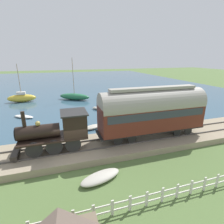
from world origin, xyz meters
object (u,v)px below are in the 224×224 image
at_px(steam_locomotive, 60,129).
at_px(rowboat_mid_harbor, 93,127).
at_px(sailboat_yellow, 22,98).
at_px(sailboat_green, 74,96).
at_px(passenger_coach, 152,110).
at_px(rowboat_far_out, 100,108).
at_px(rowboat_near_shore, 24,117).
at_px(beached_dinghy, 101,177).

height_order(steam_locomotive, rowboat_mid_harbor, steam_locomotive).
xyz_separation_m(sailboat_yellow, sailboat_green, (-1.12, -9.00, -0.13)).
bearing_deg(sailboat_green, steam_locomotive, -156.65).
distance_m(passenger_coach, rowboat_far_out, 11.98).
bearing_deg(rowboat_far_out, rowboat_mid_harbor, -158.46).
relative_size(rowboat_near_shore, rowboat_far_out, 1.09).
distance_m(sailboat_green, rowboat_near_shore, 11.05).
relative_size(passenger_coach, sailboat_yellow, 1.52).
bearing_deg(rowboat_near_shore, rowboat_mid_harbor, -94.70).
distance_m(rowboat_near_shore, beached_dinghy, 16.24).
bearing_deg(rowboat_mid_harbor, sailboat_green, -18.82).
height_order(sailboat_yellow, sailboat_green, sailboat_green).
bearing_deg(passenger_coach, sailboat_green, 14.54).
distance_m(rowboat_mid_harbor, beached_dinghy, 8.58).
bearing_deg(sailboat_yellow, passenger_coach, -144.92).
relative_size(passenger_coach, sailboat_green, 1.33).
distance_m(sailboat_green, beached_dinghy, 23.03).
bearing_deg(rowboat_far_out, sailboat_green, 63.26).
bearing_deg(rowboat_near_shore, rowboat_far_out, -53.68).
bearing_deg(rowboat_near_shore, passenger_coach, -97.73).
relative_size(sailboat_yellow, rowboat_near_shore, 2.27).
distance_m(steam_locomotive, rowboat_mid_harbor, 6.24).
xyz_separation_m(rowboat_near_shore, rowboat_mid_harbor, (-6.30, -7.87, 0.04)).
height_order(rowboat_mid_harbor, beached_dinghy, beached_dinghy).
bearing_deg(rowboat_mid_harbor, steam_locomotive, 123.19).
xyz_separation_m(rowboat_near_shore, rowboat_far_out, (0.42, -10.39, 0.07)).
xyz_separation_m(steam_locomotive, rowboat_near_shore, (11.03, 4.42, -2.19)).
distance_m(steam_locomotive, rowboat_near_shore, 12.09).
bearing_deg(steam_locomotive, sailboat_yellow, 16.53).
xyz_separation_m(steam_locomotive, rowboat_mid_harbor, (4.73, -3.45, -2.15)).
xyz_separation_m(passenger_coach, rowboat_near_shore, (11.03, 12.37, -2.96)).
height_order(rowboat_near_shore, rowboat_far_out, rowboat_far_out).
bearing_deg(passenger_coach, steam_locomotive, 90.00).
distance_m(sailboat_yellow, beached_dinghy, 25.53).
bearing_deg(rowboat_far_out, sailboat_yellow, 95.56).
distance_m(steam_locomotive, rowboat_far_out, 13.09).
distance_m(sailboat_green, rowboat_far_out, 8.37).
bearing_deg(sailboat_green, passenger_coach, -133.38).
distance_m(sailboat_yellow, sailboat_green, 9.07).
xyz_separation_m(rowboat_mid_harbor, beached_dinghy, (-8.50, 1.19, 0.02)).
height_order(steam_locomotive, sailboat_green, sailboat_green).
bearing_deg(beached_dinghy, rowboat_far_out, -13.71).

